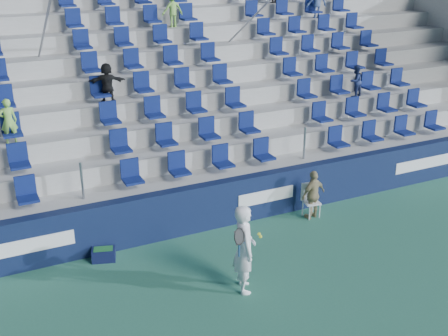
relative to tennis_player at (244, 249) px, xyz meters
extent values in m
plane|color=#2F6E55|center=(0.52, -0.36, -0.95)|extent=(70.00, 70.00, 0.00)
cube|color=#101B3D|center=(0.52, 2.79, -0.35)|extent=(24.00, 0.30, 1.20)
cube|color=white|center=(2.02, 2.63, -0.33)|extent=(1.60, 0.02, 0.34)
cube|color=white|center=(7.52, 2.63, -0.33)|extent=(2.40, 0.02, 0.34)
cube|color=#AAAAA5|center=(0.52, 3.37, -0.35)|extent=(24.00, 0.85, 1.20)
cube|color=#AAAAA5|center=(0.52, 4.22, -0.10)|extent=(24.00, 0.85, 1.70)
cube|color=#AAAAA5|center=(0.52, 5.07, 0.15)|extent=(24.00, 0.85, 2.20)
cube|color=#AAAAA5|center=(0.52, 5.92, 0.40)|extent=(24.00, 0.85, 2.70)
cube|color=#AAAAA5|center=(0.52, 6.77, 0.65)|extent=(24.00, 0.85, 3.20)
cube|color=#AAAAA5|center=(0.52, 7.62, 0.90)|extent=(24.00, 0.85, 3.70)
cube|color=#AAAAA5|center=(0.52, 8.47, 1.15)|extent=(24.00, 0.85, 4.20)
cube|color=#AAAAA5|center=(0.52, 9.32, 1.40)|extent=(24.00, 0.85, 4.70)
cube|color=#AAAAA5|center=(0.52, 10.17, 1.65)|extent=(24.00, 0.85, 5.20)
cube|color=#AAAAA5|center=(0.52, 10.84, 2.15)|extent=(24.00, 0.50, 6.20)
cube|color=#0E1B54|center=(0.52, 3.37, 0.60)|extent=(16.05, 0.50, 0.70)
cube|color=#0E1B54|center=(0.52, 4.22, 1.10)|extent=(16.05, 0.50, 0.70)
cube|color=#0E1B54|center=(0.52, 5.07, 1.60)|extent=(16.05, 0.50, 0.70)
cube|color=#0E1B54|center=(0.52, 5.92, 2.10)|extent=(16.05, 0.50, 0.70)
cube|color=#0E1B54|center=(0.52, 6.77, 2.60)|extent=(16.05, 0.50, 0.70)
cube|color=#0E1B54|center=(0.52, 7.62, 3.10)|extent=(16.05, 0.50, 0.70)
cube|color=#0E1B54|center=(0.52, 8.47, 3.60)|extent=(16.05, 0.50, 0.70)
cylinder|color=gray|center=(-2.48, 6.77, 3.40)|extent=(0.06, 7.68, 4.55)
cylinder|color=gray|center=(3.52, 6.77, 3.40)|extent=(0.06, 7.68, 4.55)
imported|color=#77B548|center=(1.79, 8.42, 3.79)|extent=(0.73, 0.44, 1.09)
imported|color=#3E5789|center=(7.24, 8.42, 3.83)|extent=(0.81, 0.55, 1.17)
imported|color=navy|center=(6.51, 5.02, 1.74)|extent=(0.56, 0.48, 0.98)
imported|color=black|center=(-1.09, 5.87, 2.28)|extent=(1.03, 0.53, 1.06)
imported|color=#7CB849|center=(-3.73, 5.02, 1.79)|extent=(0.40, 0.27, 1.09)
imported|color=white|center=(0.00, 0.00, 0.00)|extent=(0.63, 0.79, 1.90)
cylinder|color=navy|center=(-0.25, -0.25, 0.16)|extent=(0.03, 0.03, 0.28)
torus|color=black|center=(-0.25, -0.25, 0.46)|extent=(0.30, 0.17, 0.28)
plane|color=#262626|center=(-0.25, -0.25, 0.46)|extent=(0.30, 0.16, 0.29)
sphere|color=#C5D130|center=(0.25, -0.20, 0.31)|extent=(0.07, 0.07, 0.07)
sphere|color=#C5D130|center=(0.25, -0.14, 0.34)|extent=(0.07, 0.07, 0.07)
cube|color=white|center=(3.13, 2.19, -0.54)|extent=(0.45, 0.45, 0.04)
cube|color=white|center=(3.13, 2.38, -0.30)|extent=(0.39, 0.10, 0.49)
cylinder|color=white|center=(2.97, 2.03, -0.76)|extent=(0.03, 0.03, 0.39)
cylinder|color=white|center=(3.29, 2.03, -0.76)|extent=(0.03, 0.03, 0.39)
cylinder|color=white|center=(2.97, 2.35, -0.76)|extent=(0.03, 0.03, 0.39)
cylinder|color=white|center=(3.29, 2.35, -0.76)|extent=(0.03, 0.03, 0.39)
imported|color=tan|center=(3.13, 2.14, -0.30)|extent=(0.81, 0.46, 1.31)
cube|color=#0F1437|center=(-2.32, 2.39, -0.81)|extent=(0.59, 0.48, 0.28)
cube|color=#1E662D|center=(-2.32, 2.39, -0.75)|extent=(0.48, 0.36, 0.17)
camera|label=1|loc=(-4.65, -8.72, 5.70)|focal=45.00mm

